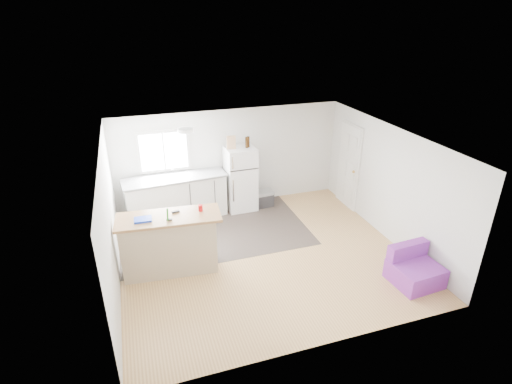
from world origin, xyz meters
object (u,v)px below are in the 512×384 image
(kitchen_cabinets, at_px, (176,197))
(bottle_right, at_px, (248,142))
(purple_seat, at_px, (414,270))
(mop, at_px, (166,265))
(cooler, at_px, (262,199))
(red_cup, at_px, (200,208))
(bottle_left, at_px, (247,143))
(cardboard_box, at_px, (231,142))
(peninsula, at_px, (169,243))
(cleaner_jug, at_px, (188,262))
(refrigerator, at_px, (241,179))
(blue_tray, at_px, (143,219))

(kitchen_cabinets, relative_size, bottle_right, 9.49)
(purple_seat, bearing_deg, mop, 155.75)
(purple_seat, bearing_deg, cooler, 109.45)
(purple_seat, bearing_deg, red_cup, 149.57)
(red_cup, height_order, bottle_left, bottle_left)
(mop, bearing_deg, cardboard_box, 45.05)
(red_cup, xyz_separation_m, bottle_left, (1.49, 1.99, 0.50))
(mop, height_order, red_cup, mop)
(peninsula, distance_m, red_cup, 0.88)
(cooler, distance_m, bottle_right, 1.53)
(cooler, distance_m, bottle_left, 1.54)
(cleaner_jug, relative_size, red_cup, 2.66)
(refrigerator, distance_m, mop, 3.09)
(purple_seat, relative_size, bottle_right, 3.41)
(cleaner_jug, bearing_deg, blue_tray, 167.06)
(refrigerator, relative_size, bottle_right, 6.27)
(red_cup, bearing_deg, bottle_left, 53.12)
(bottle_right, bearing_deg, refrigerator, 172.22)
(mop, bearing_deg, bottle_left, 39.47)
(peninsula, distance_m, purple_seat, 4.46)
(blue_tray, bearing_deg, cleaner_jug, -2.77)
(refrigerator, height_order, cardboard_box, cardboard_box)
(mop, xyz_separation_m, red_cup, (0.72, 0.18, 0.97))
(peninsula, distance_m, blue_tray, 0.71)
(kitchen_cabinets, height_order, mop, mop)
(peninsula, bearing_deg, cooler, 43.83)
(peninsula, bearing_deg, red_cup, 7.66)
(mop, xyz_separation_m, bottle_left, (2.21, 2.16, 1.46))
(kitchen_cabinets, height_order, cardboard_box, cardboard_box)
(kitchen_cabinets, height_order, red_cup, kitchen_cabinets)
(purple_seat, bearing_deg, cardboard_box, 118.06)
(cooler, height_order, cardboard_box, cardboard_box)
(refrigerator, bearing_deg, mop, -134.26)
(cleaner_jug, relative_size, bottle_left, 1.28)
(mop, distance_m, blue_tray, 0.98)
(refrigerator, bearing_deg, peninsula, -134.76)
(red_cup, distance_m, blue_tray, 1.03)
(kitchen_cabinets, xyz_separation_m, purple_seat, (3.70, -3.77, -0.29))
(purple_seat, bearing_deg, kitchen_cabinets, 130.54)
(purple_seat, distance_m, red_cup, 4.01)
(cooler, relative_size, blue_tray, 1.84)
(refrigerator, bearing_deg, purple_seat, -61.89)
(cooler, bearing_deg, peninsula, -146.27)
(bottle_right, bearing_deg, cooler, -7.44)
(blue_tray, bearing_deg, purple_seat, -20.57)
(cooler, bearing_deg, blue_tray, -150.22)
(bottle_left, bearing_deg, purple_seat, -61.83)
(cardboard_box, xyz_separation_m, bottle_left, (0.36, -0.04, -0.02))
(refrigerator, bearing_deg, red_cup, -124.65)
(mop, height_order, blue_tray, mop)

